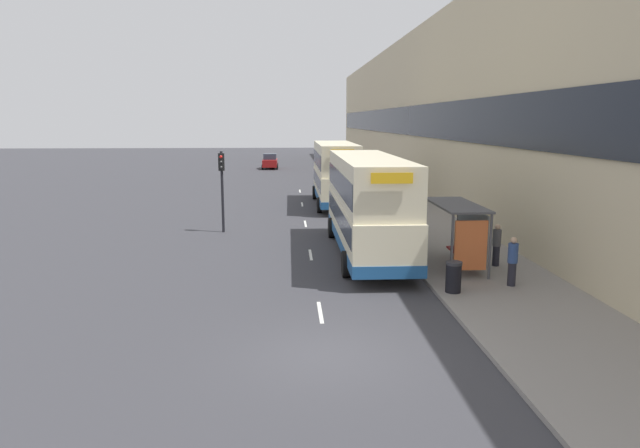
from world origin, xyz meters
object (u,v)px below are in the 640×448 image
object	(u,v)px
double_decker_bus_ahead	(335,173)
double_decker_bus_near	(368,203)
car_0	(270,161)
pedestrian_2	(479,229)
bus_shelter	(463,224)
pedestrian_1	(497,245)
pedestrian_at_shelter	(513,261)
traffic_light_far_kerb	(222,178)
litter_bin	(453,277)

from	to	relation	value
double_decker_bus_ahead	double_decker_bus_near	bearing A→B (deg)	-89.26
double_decker_bus_ahead	car_0	distance (m)	31.28
double_decker_bus_near	car_0	size ratio (longest dim) A/B	2.83
car_0	pedestrian_2	distance (m)	46.31
double_decker_bus_near	double_decker_bus_ahead	xyz separation A→B (m)	(-0.19, 14.70, -0.00)
double_decker_bus_ahead	pedestrian_2	bearing A→B (deg)	-69.60
bus_shelter	pedestrian_1	world-z (taller)	bus_shelter
bus_shelter	pedestrian_1	size ratio (longest dim) A/B	2.50
car_0	pedestrian_2	world-z (taller)	pedestrian_2
car_0	pedestrian_at_shelter	xyz separation A→B (m)	(9.97, -50.94, 0.12)
pedestrian_1	pedestrian_2	world-z (taller)	pedestrian_2
double_decker_bus_near	traffic_light_far_kerb	xyz separation A→B (m)	(-6.88, 5.54, 0.60)
bus_shelter	pedestrian_2	distance (m)	3.93
pedestrian_at_shelter	litter_bin	size ratio (longest dim) A/B	1.65
bus_shelter	double_decker_bus_ahead	bearing A→B (deg)	101.18
pedestrian_1	traffic_light_far_kerb	size ratio (longest dim) A/B	0.40
bus_shelter	double_decker_bus_near	distance (m)	4.44
car_0	traffic_light_far_kerb	xyz separation A→B (m)	(-1.23, -39.93, 1.98)
traffic_light_far_kerb	pedestrian_1	bearing A→B (deg)	-35.35
double_decker_bus_ahead	pedestrian_1	xyz separation A→B (m)	(4.96, -17.42, -1.29)
pedestrian_at_shelter	traffic_light_far_kerb	distance (m)	15.81
bus_shelter	traffic_light_far_kerb	distance (m)	13.29
double_decker_bus_ahead	pedestrian_2	world-z (taller)	double_decker_bus_ahead
bus_shelter	litter_bin	world-z (taller)	bus_shelter
double_decker_bus_near	double_decker_bus_ahead	bearing A→B (deg)	90.74
double_decker_bus_near	car_0	world-z (taller)	double_decker_bus_near
double_decker_bus_near	car_0	bearing A→B (deg)	97.08
pedestrian_at_shelter	double_decker_bus_ahead	bearing A→B (deg)	102.62
pedestrian_2	pedestrian_at_shelter	bearing A→B (deg)	-97.63
pedestrian_at_shelter	pedestrian_1	world-z (taller)	pedestrian_at_shelter
bus_shelter	pedestrian_2	bearing A→B (deg)	61.73
pedestrian_2	litter_bin	world-z (taller)	pedestrian_2
car_0	litter_bin	xyz separation A→B (m)	(7.72, -51.58, -0.23)
pedestrian_at_shelter	pedestrian_1	distance (m)	2.78
litter_bin	traffic_light_far_kerb	world-z (taller)	traffic_light_far_kerb
pedestrian_at_shelter	car_0	bearing A→B (deg)	101.08
double_decker_bus_near	double_decker_bus_ahead	size ratio (longest dim) A/B	1.13
car_0	traffic_light_far_kerb	distance (m)	40.00
car_0	pedestrian_1	size ratio (longest dim) A/B	2.40
double_decker_bus_ahead	car_0	xyz separation A→B (m)	(-5.46, 30.77, -1.38)
pedestrian_2	litter_bin	xyz separation A→B (m)	(-3.04, -6.54, -0.36)
car_0	traffic_light_far_kerb	size ratio (longest dim) A/B	0.95
bus_shelter	litter_bin	xyz separation A→B (m)	(-1.22, -3.16, -1.21)
pedestrian_2	litter_bin	size ratio (longest dim) A/B	1.66
bus_shelter	traffic_light_far_kerb	size ratio (longest dim) A/B	0.99
car_0	pedestrian_1	bearing A→B (deg)	102.20
pedestrian_at_shelter	bus_shelter	bearing A→B (deg)	112.25
double_decker_bus_ahead	pedestrian_2	xyz separation A→B (m)	(5.31, -14.27, -1.25)
double_decker_bus_ahead	pedestrian_2	size ratio (longest dim) A/B	5.79
double_decker_bus_near	pedestrian_2	distance (m)	5.29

